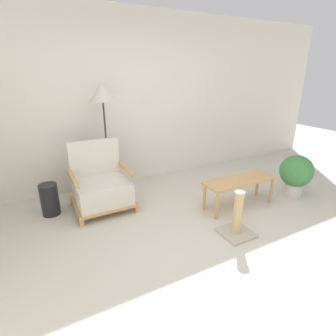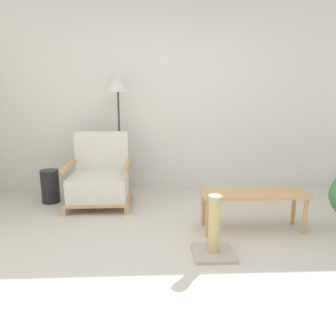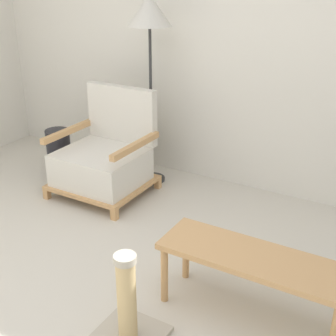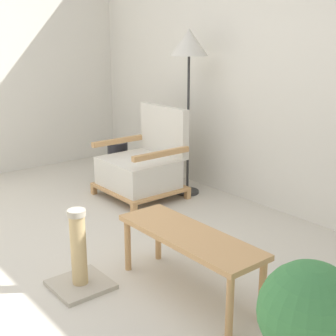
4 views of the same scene
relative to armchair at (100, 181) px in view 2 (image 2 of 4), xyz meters
name	(u,v)px [view 2 (image 2 of 4)]	position (x,y,z in m)	size (l,w,h in m)	color
ground_plane	(183,265)	(0.91, -1.55, -0.31)	(14.00, 14.00, 0.00)	beige
wall_back	(169,96)	(0.91, 0.76, 1.04)	(8.00, 0.06, 2.70)	silver
armchair	(100,181)	(0.00, 0.00, 0.00)	(0.77, 0.71, 0.90)	tan
floor_lamp	(118,88)	(0.22, 0.41, 1.13)	(0.37, 0.37, 1.65)	#2D2D2D
coffee_table	(253,197)	(1.69, -0.87, 0.04)	(1.06, 0.35, 0.41)	tan
vase	(50,186)	(-0.66, 0.13, -0.10)	(0.23, 0.23, 0.43)	black
scratching_post	(214,236)	(1.20, -1.38, -0.14)	(0.36, 0.36, 0.54)	#B2A893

